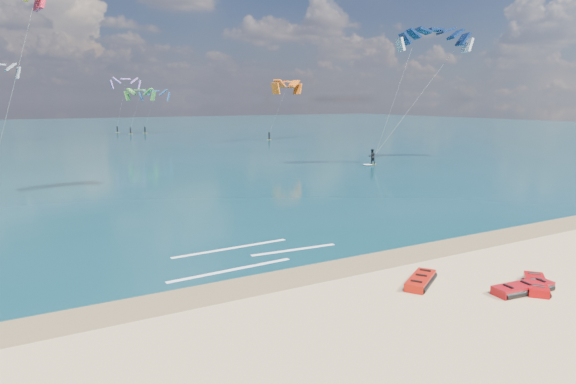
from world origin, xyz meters
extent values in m
plane|color=tan|center=(0.00, 40.00, 0.00)|extent=(320.00, 320.00, 0.00)
cube|color=brown|center=(0.00, 3.00, 0.00)|extent=(320.00, 2.40, 0.01)
cube|color=#0A363B|center=(0.00, 104.00, 0.02)|extent=(320.00, 200.00, 0.04)
cube|color=gold|center=(27.25, 31.33, 0.07)|extent=(1.44, 0.86, 0.06)
imported|color=black|center=(27.25, 31.33, 0.96)|extent=(0.92, 0.75, 1.74)
cylinder|color=black|center=(27.55, 31.03, 1.26)|extent=(0.54, 0.22, 0.04)
cube|color=white|center=(2.24, 6.30, 0.04)|extent=(4.59, 0.57, 0.01)
cube|color=white|center=(-1.73, 5.00, 0.04)|extent=(5.97, 0.56, 0.01)
cube|color=white|center=(-0.39, 8.10, 0.04)|extent=(6.30, 0.47, 0.01)
camera|label=1|loc=(-10.26, -15.05, 7.46)|focal=32.00mm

